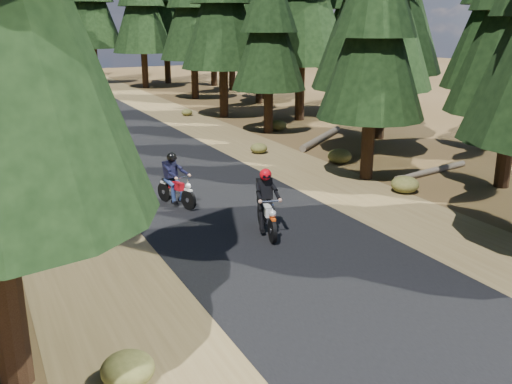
% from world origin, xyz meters
% --- Properties ---
extents(ground, '(120.00, 120.00, 0.00)m').
position_xyz_m(ground, '(0.00, 0.00, 0.00)').
color(ground, '#453418').
rests_on(ground, ground).
extents(road, '(6.00, 100.00, 0.01)m').
position_xyz_m(road, '(0.00, 5.00, 0.01)').
color(road, black).
rests_on(road, ground).
extents(shoulder_l, '(3.20, 100.00, 0.01)m').
position_xyz_m(shoulder_l, '(-4.60, 5.00, 0.00)').
color(shoulder_l, brown).
rests_on(shoulder_l, ground).
extents(shoulder_r, '(3.20, 100.00, 0.01)m').
position_xyz_m(shoulder_r, '(4.60, 5.00, 0.00)').
color(shoulder_r, brown).
rests_on(shoulder_r, ground).
extents(log_near, '(4.34, 3.61, 0.32)m').
position_xyz_m(log_near, '(8.28, 10.99, 0.16)').
color(log_near, '#4C4233').
rests_on(log_near, ground).
extents(log_far, '(4.02, 0.95, 0.24)m').
position_xyz_m(log_far, '(8.69, 3.89, 0.12)').
color(log_far, '#4C4233').
rests_on(log_far, ground).
extents(understory_shrubs, '(16.53, 31.75, 0.60)m').
position_xyz_m(understory_shrubs, '(1.15, 6.13, 0.27)').
color(understory_shrubs, '#474C1E').
rests_on(understory_shrubs, ground).
extents(rider_lead, '(1.10, 2.11, 1.81)m').
position_xyz_m(rider_lead, '(0.10, 1.03, 0.61)').
color(rider_lead, beige).
rests_on(rider_lead, road).
extents(rider_follow, '(1.15, 1.98, 1.69)m').
position_xyz_m(rider_follow, '(-1.30, 4.55, 0.57)').
color(rider_follow, '#A30A13').
rests_on(rider_follow, road).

